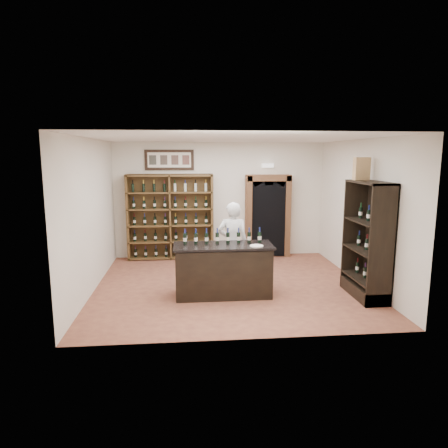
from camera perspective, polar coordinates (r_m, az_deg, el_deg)
The scene contains 22 objects.
floor at distance 8.43m, azimuth 0.88°, elevation -8.69°, with size 5.50×5.50×0.00m, color #96593C.
ceiling at distance 7.99m, azimuth 0.94°, elevation 12.15°, with size 5.50×5.50×0.00m, color white.
wall_back at distance 10.54m, azimuth -0.58°, elevation 3.43°, with size 5.50×0.04×3.00m, color silver.
wall_left at distance 8.24m, azimuth -18.46°, elevation 1.12°, with size 0.04×5.00×3.00m, color silver.
wall_right at distance 8.81m, azimuth 18.99°, elevation 1.62°, with size 0.04×5.00×3.00m, color silver.
wine_shelf at distance 10.40m, azimuth -7.66°, elevation 1.03°, with size 2.20×0.38×2.20m.
framed_picture at distance 10.42m, azimuth -7.81°, elevation 9.05°, with size 1.25×0.04×0.52m, color black.
arched_doorway at distance 10.60m, azimuth 6.25°, elevation 1.43°, with size 1.17×0.35×2.17m.
emergency_light at distance 10.58m, azimuth 6.28°, elevation 8.28°, with size 0.30×0.10×0.10m, color white.
tasting_counter at distance 7.69m, azimuth -0.11°, elevation -6.66°, with size 1.88×0.78×1.00m.
counter_bottle_0 at distance 7.63m, azimuth -5.60°, elevation -2.08°, with size 0.07×0.07×0.30m.
counter_bottle_1 at distance 7.63m, azimuth -4.05°, elevation -2.05°, with size 0.07×0.07×0.30m.
counter_bottle_2 at distance 7.64m, azimuth -2.51°, elevation -2.03°, with size 0.07×0.07×0.30m.
counter_bottle_3 at distance 7.65m, azimuth -0.97°, elevation -2.00°, with size 0.07×0.07×0.30m.
counter_bottle_4 at distance 7.67m, azimuth 0.57°, elevation -1.97°, with size 0.07×0.07×0.30m.
counter_bottle_5 at distance 7.69m, azimuth 2.09°, elevation -1.94°, with size 0.07×0.07×0.30m.
counter_bottle_6 at distance 7.72m, azimuth 3.60°, elevation -1.91°, with size 0.07×0.07×0.30m.
counter_bottle_7 at distance 7.76m, azimuth 5.11°, elevation -1.87°, with size 0.07×0.07×0.30m.
side_cabinet at distance 8.05m, azimuth 19.85°, elevation -4.58°, with size 0.48×1.20×2.20m.
shopkeeper at distance 8.30m, azimuth 1.26°, elevation -2.78°, with size 0.63×0.41×1.73m, color silver.
plate at distance 7.43m, azimuth 4.67°, elevation -3.15°, with size 0.25×0.25×0.02m, color silver.
wine_crate at distance 8.16m, azimuth 19.06°, elevation 7.48°, with size 0.31×0.13×0.43m, color tan.
Camera 1 is at (-0.88, -7.94, 2.68)m, focal length 32.00 mm.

